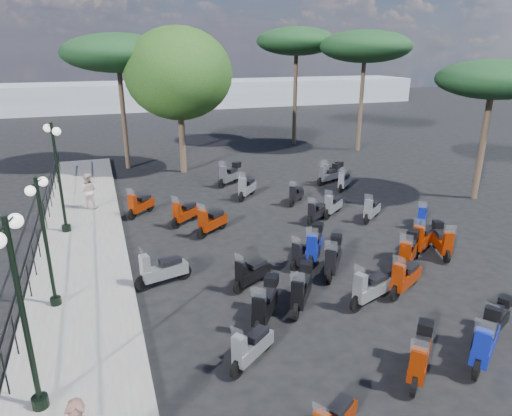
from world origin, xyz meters
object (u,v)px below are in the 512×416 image
object	(u,v)px
scooter_5	(140,205)
pine_0	(297,42)
scooter_31	(332,173)
pedestrian_far	(88,191)
scooter_12	(485,341)
scooter_17	(247,188)
scooter_7	(371,289)
scooter_27	(422,216)
scooter_30	(301,290)
scooter_32	(333,206)
scooter_10	(212,222)
lamp_post_2	(58,171)
pine_2	(118,53)
scooter_11	(230,175)
scooter_13	(496,321)
scooter_6	(420,357)
scooter_16	(317,213)
scooter_19	(405,278)
scooter_21	(422,239)
scooter_29	(344,182)
scooter_1	(251,348)
pine_1	(365,47)
scooter_22	(296,195)
scooter_23	(329,175)
lamp_post_0	(21,306)
scooter_3	(162,271)
scooter_2	(265,305)
scooter_20	(408,253)
broadleaf_tree	(179,74)
scooter_28	(372,210)
scooter_9	(251,273)
scooter_4	(185,213)
scooter_15	(305,254)
scooter_8	(314,245)
scooter_14	(333,259)

from	to	relation	value
scooter_5	pine_0	size ratio (longest dim) A/B	0.17
scooter_31	pedestrian_far	bearing A→B (deg)	71.80
scooter_12	scooter_17	size ratio (longest dim) A/B	1.12
scooter_7	scooter_27	distance (m)	6.98
scooter_30	scooter_32	bearing A→B (deg)	-89.18
scooter_10	scooter_32	xyz separation A→B (m)	(5.39, 0.29, -0.04)
lamp_post_2	pine_0	xyz separation A→B (m)	(15.40, 13.34, 4.73)
scooter_17	pine_2	bearing A→B (deg)	-17.15
scooter_10	scooter_17	distance (m)	4.66
lamp_post_2	scooter_17	bearing A→B (deg)	-8.09
scooter_30	scooter_12	bearing A→B (deg)	165.10
scooter_11	scooter_13	bearing A→B (deg)	150.90
scooter_6	scooter_10	distance (m)	9.70
scooter_16	scooter_19	bearing A→B (deg)	143.23
scooter_21	scooter_29	bearing A→B (deg)	-43.08
scooter_32	scooter_1	bearing A→B (deg)	102.97
pine_1	scooter_22	bearing A→B (deg)	-133.64
scooter_23	pine_0	world-z (taller)	pine_0
lamp_post_2	scooter_1	size ratio (longest dim) A/B	3.12
scooter_7	pine_1	bearing A→B (deg)	-50.72
scooter_11	scooter_27	world-z (taller)	scooter_11
scooter_10	pine_2	bearing A→B (deg)	-26.49
scooter_13	scooter_23	distance (m)	13.77
lamp_post_0	scooter_32	size ratio (longest dim) A/B	3.00
scooter_7	scooter_31	world-z (taller)	scooter_7
scooter_7	scooter_31	distance (m)	12.55
scooter_10	scooter_30	bearing A→B (deg)	152.69
scooter_3	scooter_27	distance (m)	10.75
scooter_12	scooter_21	world-z (taller)	scooter_12
scooter_21	scooter_2	bearing A→B (deg)	74.72
scooter_21	pine_0	xyz separation A→B (m)	(3.55, 19.22, 6.75)
scooter_5	scooter_32	bearing A→B (deg)	-155.52
scooter_20	broadleaf_tree	distance (m)	16.14
scooter_31	scooter_7	bearing A→B (deg)	135.05
lamp_post_0	scooter_28	bearing A→B (deg)	40.00
scooter_5	scooter_9	size ratio (longest dim) A/B	0.94
scooter_4	scooter_5	distance (m)	2.31
lamp_post_0	scooter_16	world-z (taller)	lamp_post_0
scooter_32	scooter_15	bearing A→B (deg)	102.85
scooter_9	scooter_8	bearing A→B (deg)	-98.12
scooter_5	scooter_12	xyz separation A→B (m)	(6.37, -12.54, 0.09)
scooter_4	scooter_8	size ratio (longest dim) A/B	0.85
scooter_6	lamp_post_2	bearing A→B (deg)	-10.64
scooter_11	scooter_31	size ratio (longest dim) A/B	0.96
scooter_4	pine_0	size ratio (longest dim) A/B	0.16
scooter_8	scooter_28	size ratio (longest dim) A/B	1.20
scooter_14	scooter_31	bearing A→B (deg)	-81.33
lamp_post_0	scooter_15	bearing A→B (deg)	38.02
scooter_20	scooter_32	distance (m)	5.26
scooter_2	pine_2	bearing A→B (deg)	-47.88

